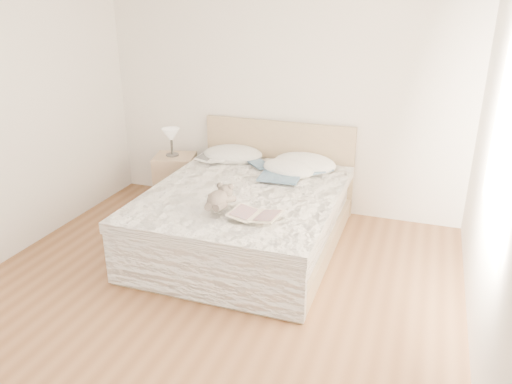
# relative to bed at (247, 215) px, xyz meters

# --- Properties ---
(floor) EXTENTS (4.00, 4.50, 0.00)m
(floor) POSITION_rel_bed_xyz_m (0.00, -1.19, -0.31)
(floor) COLOR brown
(floor) RESTS_ON ground
(wall_back) EXTENTS (4.00, 0.02, 2.70)m
(wall_back) POSITION_rel_bed_xyz_m (0.00, 1.06, 1.04)
(wall_back) COLOR white
(wall_back) RESTS_ON ground
(wall_right) EXTENTS (0.02, 4.50, 2.70)m
(wall_right) POSITION_rel_bed_xyz_m (2.00, -1.19, 1.04)
(wall_right) COLOR white
(wall_right) RESTS_ON ground
(window) EXTENTS (0.02, 1.30, 1.10)m
(window) POSITION_rel_bed_xyz_m (1.99, -0.89, 1.14)
(window) COLOR white
(window) RESTS_ON wall_right
(bed) EXTENTS (1.72, 2.14, 1.00)m
(bed) POSITION_rel_bed_xyz_m (0.00, 0.00, 0.00)
(bed) COLOR tan
(bed) RESTS_ON floor
(nightstand) EXTENTS (0.54, 0.50, 0.56)m
(nightstand) POSITION_rel_bed_xyz_m (-1.17, 0.74, -0.03)
(nightstand) COLOR tan
(nightstand) RESTS_ON floor
(table_lamp) EXTENTS (0.23, 0.23, 0.32)m
(table_lamp) POSITION_rel_bed_xyz_m (-1.19, 0.74, 0.48)
(table_lamp) COLOR #4E4844
(table_lamp) RESTS_ON nightstand
(pillow_left) EXTENTS (0.73, 0.57, 0.20)m
(pillow_left) POSITION_rel_bed_xyz_m (-0.46, 0.77, 0.33)
(pillow_left) COLOR silver
(pillow_left) RESTS_ON bed
(pillow_middle) EXTENTS (0.67, 0.56, 0.17)m
(pillow_middle) POSITION_rel_bed_xyz_m (0.25, 0.53, 0.33)
(pillow_middle) COLOR white
(pillow_middle) RESTS_ON bed
(pillow_right) EXTENTS (0.73, 0.55, 0.20)m
(pillow_right) POSITION_rel_bed_xyz_m (0.37, 0.74, 0.33)
(pillow_right) COLOR white
(pillow_right) RESTS_ON bed
(blouse) EXTENTS (0.65, 0.69, 0.02)m
(blouse) POSITION_rel_bed_xyz_m (0.23, 0.41, 0.32)
(blouse) COLOR #37536E
(blouse) RESTS_ON bed
(photo_book) EXTENTS (0.36, 0.25, 0.03)m
(photo_book) POSITION_rel_bed_xyz_m (-0.61, 0.58, 0.32)
(photo_book) COLOR white
(photo_book) RESTS_ON bed
(childrens_book) EXTENTS (0.44, 0.32, 0.03)m
(childrens_book) POSITION_rel_bed_xyz_m (0.31, -0.65, 0.32)
(childrens_book) COLOR beige
(childrens_book) RESTS_ON bed
(teddy_bear) EXTENTS (0.24, 0.32, 0.16)m
(teddy_bear) POSITION_rel_bed_xyz_m (-0.04, -0.61, 0.34)
(teddy_bear) COLOR #65584F
(teddy_bear) RESTS_ON bed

